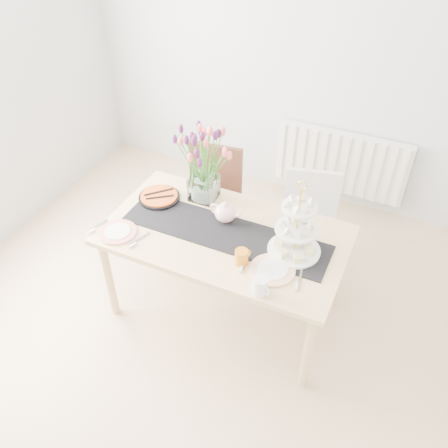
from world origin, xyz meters
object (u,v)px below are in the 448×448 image
at_px(radiator, 341,162).
at_px(cake_stand, 296,235).
at_px(cream_jug, 295,239).
at_px(tart_tin, 159,197).
at_px(mug_orange, 242,257).
at_px(plate_left, 118,232).
at_px(chair_brown, 211,193).
at_px(plate_right, 272,270).
at_px(chair_white, 309,218).
at_px(teapot, 225,213).
at_px(mug_white, 261,285).
at_px(tulip_vase, 203,155).
at_px(dining_table, 225,242).

xyz_separation_m(radiator, cake_stand, (0.06, -1.63, 0.44)).
height_order(cake_stand, cream_jug, cake_stand).
distance_m(tart_tin, mug_orange, 0.87).
bearing_deg(plate_left, chair_brown, 76.48).
xyz_separation_m(tart_tin, plate_right, (0.99, -0.33, -0.01)).
height_order(radiator, cake_stand, cake_stand).
height_order(chair_brown, chair_white, chair_brown).
xyz_separation_m(tart_tin, plate_left, (-0.06, -0.43, -0.01)).
height_order(radiator, plate_right, plate_right).
bearing_deg(teapot, cake_stand, -2.28).
xyz_separation_m(cream_jug, mug_white, (-0.05, -0.47, 0.01)).
bearing_deg(radiator, cream_jug, -88.38).
distance_m(tulip_vase, tart_tin, 0.47).
bearing_deg(tart_tin, plate_right, -18.69).
distance_m(chair_brown, mug_orange, 1.10).
relative_size(radiator, mug_white, 10.92).
bearing_deg(chair_white, mug_orange, -115.35).
bearing_deg(tulip_vase, tart_tin, -151.90).
xyz_separation_m(chair_white, teapot, (-0.44, -0.59, 0.33)).
bearing_deg(dining_table, mug_white, -43.85).
height_order(dining_table, teapot, teapot).
distance_m(chair_white, plate_left, 1.46).
relative_size(cream_jug, plate_right, 0.35).
height_order(radiator, mug_white, mug_white).
relative_size(mug_white, plate_left, 0.43).
height_order(tulip_vase, mug_white, tulip_vase).
height_order(cake_stand, plate_right, cake_stand).
height_order(cream_jug, mug_white, mug_white).
height_order(dining_table, plate_left, plate_left).
relative_size(tulip_vase, teapot, 2.83).
distance_m(chair_white, tulip_vase, 1.01).
distance_m(cream_jug, plate_right, 0.28).
bearing_deg(mug_orange, mug_white, -103.96).
bearing_deg(chair_brown, radiator, 43.75).
height_order(chair_brown, tart_tin, chair_brown).
relative_size(radiator, chair_brown, 1.33).
bearing_deg(tulip_vase, dining_table, -44.15).
relative_size(chair_white, mug_orange, 8.58).
distance_m(chair_white, mug_white, 1.13).
relative_size(mug_white, mug_orange, 1.11).
bearing_deg(chair_white, tart_tin, -164.06).
height_order(tulip_vase, cake_stand, tulip_vase).
distance_m(cake_stand, plate_left, 1.17).
xyz_separation_m(chair_brown, plate_right, (0.82, -0.84, 0.23)).
height_order(teapot, cream_jug, teapot).
bearing_deg(teapot, chair_brown, 132.90).
bearing_deg(mug_orange, tart_tin, 94.24).
bearing_deg(mug_white, radiator, 121.54).
height_order(mug_orange, plate_right, mug_orange).
relative_size(chair_white, plate_right, 3.05).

